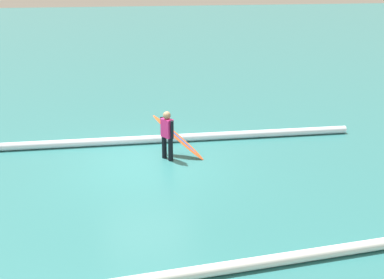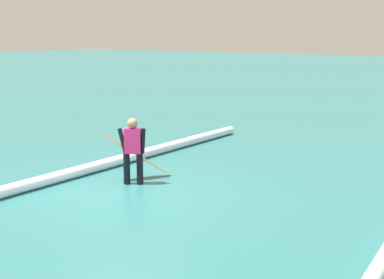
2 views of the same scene
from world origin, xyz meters
The scene contains 5 objects.
ground_plane centered at (0.00, 0.00, 0.00)m, with size 136.50×136.50×0.00m, color #296A6B.
surfer centered at (-0.65, -0.22, 0.79)m, with size 0.35×0.55×1.42m.
surfboard centered at (-0.99, -0.43, 0.56)m, with size 1.48×1.19×1.15m.
wave_crest_foreground centered at (2.36, -1.75, 0.12)m, with size 0.24×0.24×18.29m, color white.
wave_crest_midground centered at (-1.03, 5.19, 0.11)m, with size 0.22×0.22×20.73m, color white.
Camera 1 is at (0.99, 11.62, 4.95)m, focal length 42.20 mm.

